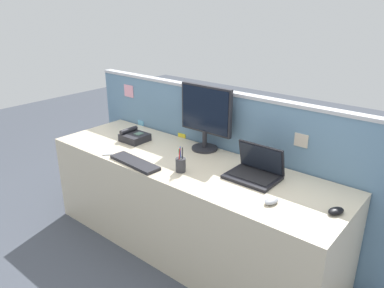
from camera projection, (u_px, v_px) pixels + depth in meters
name	position (u px, v px, depth m)	size (l,w,h in m)	color
ground_plane	(188.00, 245.00, 2.90)	(10.00, 10.00, 0.00)	#424751
desk	(188.00, 205.00, 2.77)	(2.28, 0.70, 0.71)	beige
cubicle_divider	(219.00, 161.00, 2.97)	(2.66, 0.08, 1.16)	#6084A3
desktop_monitor	(206.00, 114.00, 2.77)	(0.45, 0.20, 0.49)	#232328
laptop	(256.00, 170.00, 2.41)	(0.32, 0.25, 0.21)	black
desk_phone	(134.00, 137.00, 3.03)	(0.20, 0.18, 0.09)	#232328
keyboard_main	(135.00, 162.00, 2.61)	(0.42, 0.12, 0.02)	#232328
computer_mouse_right_hand	(336.00, 211.00, 2.00)	(0.06, 0.10, 0.03)	black
computer_mouse_left_hand	(271.00, 201.00, 2.10)	(0.06, 0.10, 0.03)	#9EA0A8
pen_cup	(181.00, 165.00, 2.48)	(0.07, 0.07, 0.17)	#333338
cell_phone_silver_slab	(108.00, 151.00, 2.81)	(0.07, 0.14, 0.01)	#B7BAC1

